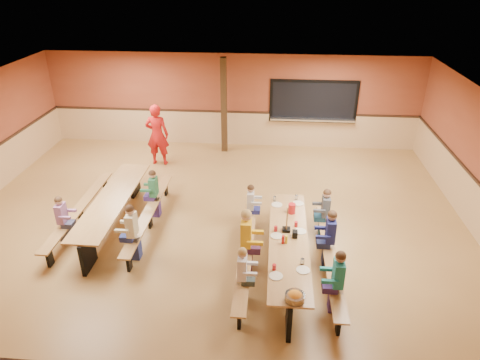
{
  "coord_description": "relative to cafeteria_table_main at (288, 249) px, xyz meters",
  "views": [
    {
      "loc": [
        1.38,
        -8.39,
        5.56
      ],
      "look_at": [
        0.66,
        0.12,
        1.15
      ],
      "focal_mm": 32.0,
      "sensor_mm": 36.0,
      "label": 1
    }
  ],
  "objects": [
    {
      "name": "ground",
      "position": [
        -1.74,
        1.53,
        -0.53
      ],
      "size": [
        12.0,
        12.0,
        0.0
      ],
      "primitive_type": "plane",
      "color": "olive",
      "rests_on": "ground"
    },
    {
      "name": "room_envelope",
      "position": [
        -1.74,
        1.53,
        0.16
      ],
      "size": [
        12.04,
        10.04,
        3.02
      ],
      "color": "brown",
      "rests_on": "ground"
    },
    {
      "name": "kitchen_pass_through",
      "position": [
        0.86,
        6.49,
        0.96
      ],
      "size": [
        2.78,
        0.28,
        1.38
      ],
      "color": "black",
      "rests_on": "ground"
    },
    {
      "name": "structural_post",
      "position": [
        -1.94,
        5.93,
        0.97
      ],
      "size": [
        0.18,
        0.18,
        3.0
      ],
      "primitive_type": "cube",
      "color": "#2F1F0F",
      "rests_on": "ground"
    },
    {
      "name": "cafeteria_table_main",
      "position": [
        0.0,
        0.0,
        0.0
      ],
      "size": [
        1.91,
        3.7,
        0.74
      ],
      "color": "#A37541",
      "rests_on": "ground"
    },
    {
      "name": "cafeteria_table_second",
      "position": [
        -3.98,
        1.31,
        0.0
      ],
      "size": [
        1.91,
        3.7,
        0.74
      ],
      "color": "#A37541",
      "rests_on": "ground"
    },
    {
      "name": "seated_child_white_left",
      "position": [
        -0.83,
        -0.95,
        0.06
      ],
      "size": [
        0.35,
        0.28,
        1.16
      ],
      "primitive_type": null,
      "color": "white",
      "rests_on": "ground"
    },
    {
      "name": "seated_adult_yellow",
      "position": [
        -0.83,
        -0.0,
        0.15
      ],
      "size": [
        0.44,
        0.36,
        1.35
      ],
      "primitive_type": null,
      "color": "gold",
      "rests_on": "ground"
    },
    {
      "name": "seated_child_grey_left",
      "position": [
        -0.83,
        1.44,
        0.04
      ],
      "size": [
        0.33,
        0.27,
        1.12
      ],
      "primitive_type": null,
      "color": "silver",
      "rests_on": "ground"
    },
    {
      "name": "seated_child_teal_right",
      "position": [
        0.83,
        -1.02,
        0.1
      ],
      "size": [
        0.39,
        0.32,
        1.24
      ],
      "primitive_type": null,
      "color": "teal",
      "rests_on": "ground"
    },
    {
      "name": "seated_child_navy_right",
      "position": [
        0.83,
        0.27,
        0.1
      ],
      "size": [
        0.39,
        0.32,
        1.25
      ],
      "primitive_type": null,
      "color": "navy",
      "rests_on": "ground"
    },
    {
      "name": "seated_child_char_right",
      "position": [
        0.83,
        1.25,
        0.07
      ],
      "size": [
        0.36,
        0.29,
        1.19
      ],
      "primitive_type": null,
      "color": "#42464B",
      "rests_on": "ground"
    },
    {
      "name": "seated_child_purple_sec",
      "position": [
        -4.8,
        0.52,
        0.05
      ],
      "size": [
        0.34,
        0.28,
        1.16
      ],
      "primitive_type": null,
      "color": "#986298",
      "rests_on": "ground"
    },
    {
      "name": "seated_child_green_sec",
      "position": [
        -3.15,
        1.83,
        0.07
      ],
      "size": [
        0.36,
        0.3,
        1.19
      ],
      "primitive_type": null,
      "color": "#2B6F48",
      "rests_on": "ground"
    },
    {
      "name": "seated_child_tan_sec",
      "position": [
        -3.15,
        0.16,
        0.1
      ],
      "size": [
        0.39,
        0.32,
        1.24
      ],
      "primitive_type": null,
      "color": "beige",
      "rests_on": "ground"
    },
    {
      "name": "standing_woman",
      "position": [
        -3.82,
        4.78,
        0.41
      ],
      "size": [
        0.68,
        0.45,
        1.86
      ],
      "primitive_type": "imported",
      "rotation": [
        0.0,
        0.0,
        3.13
      ],
      "color": "red",
      "rests_on": "ground"
    },
    {
      "name": "punch_pitcher",
      "position": [
        0.08,
        1.0,
        0.32
      ],
      "size": [
        0.16,
        0.16,
        0.22
      ],
      "primitive_type": "cylinder",
      "color": "red",
      "rests_on": "cafeteria_table_main"
    },
    {
      "name": "chip_bowl",
      "position": [
        0.07,
        -1.65,
        0.29
      ],
      "size": [
        0.32,
        0.32,
        0.15
      ],
      "primitive_type": null,
      "color": "#FFAD28",
      "rests_on": "cafeteria_table_main"
    },
    {
      "name": "napkin_dispenser",
      "position": [
        0.12,
        0.11,
        0.28
      ],
      "size": [
        0.1,
        0.14,
        0.13
      ],
      "primitive_type": "cube",
      "color": "black",
      "rests_on": "cafeteria_table_main"
    },
    {
      "name": "condiment_mustard",
      "position": [
        -0.05,
        -0.11,
        0.3
      ],
      "size": [
        0.06,
        0.06,
        0.17
      ],
      "primitive_type": "cylinder",
      "color": "yellow",
      "rests_on": "cafeteria_table_main"
    },
    {
      "name": "condiment_ketchup",
      "position": [
        -0.11,
        -0.12,
        0.3
      ],
      "size": [
        0.06,
        0.06,
        0.17
      ],
      "primitive_type": "cylinder",
      "color": "#B2140F",
      "rests_on": "cafeteria_table_main"
    },
    {
      "name": "table_paddle",
      "position": [
        -0.04,
        0.3,
        0.35
      ],
      "size": [
        0.16,
        0.16,
        0.56
      ],
      "color": "black",
      "rests_on": "cafeteria_table_main"
    },
    {
      "name": "place_settings",
      "position": [
        0.0,
        -0.0,
        0.27
      ],
      "size": [
        0.65,
        3.3,
        0.11
      ],
      "primitive_type": null,
      "color": "beige",
      "rests_on": "cafeteria_table_main"
    }
  ]
}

